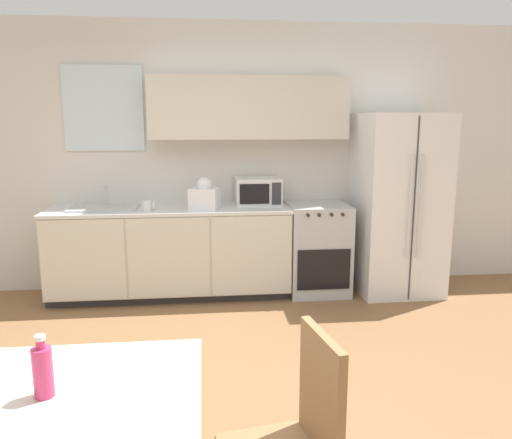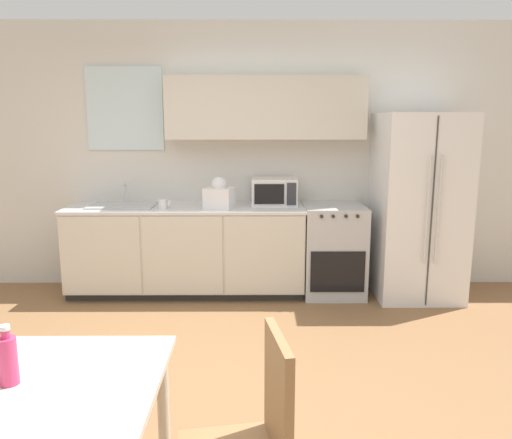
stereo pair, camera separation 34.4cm
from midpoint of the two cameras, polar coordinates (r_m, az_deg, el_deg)
name	(u,v)px [view 1 (the left image)]	position (r m, az deg, el deg)	size (l,w,h in m)	color
ground_plane	(192,410)	(3.27, -10.52, -20.70)	(12.00, 12.00, 0.00)	olive
wall_back	(201,150)	(5.18, -8.24, 7.91)	(12.00, 0.38, 2.70)	silver
kitchen_counter	(171,252)	(5.04, -11.63, -3.65)	(2.34, 0.65, 0.89)	#333333
oven_range	(317,248)	(5.10, 5.03, -3.26)	(0.60, 0.66, 0.90)	#B7BABC
refrigerator	(398,204)	(5.18, 14.11, 1.70)	(0.80, 0.80, 1.80)	white
kitchen_sink	(103,207)	(5.06, -18.93, 1.30)	(0.64, 0.42, 0.21)	#B7BABC
microwave	(258,191)	(5.02, -1.74, 3.23)	(0.45, 0.37, 0.27)	silver
coffee_mug	(148,206)	(4.83, -14.29, 1.51)	(0.11, 0.08, 0.09)	white
grocery_bag_0	(204,196)	(4.81, -7.97, 2.68)	(0.31, 0.29, 0.31)	white
dining_table	(67,427)	(2.14, -25.47, -20.74)	(0.97, 0.96, 0.73)	beige
dining_chair_side	(300,432)	(2.09, -0.06, -23.22)	(0.46, 0.46, 0.93)	#997047
drink_bottle	(43,371)	(2.11, -27.73, -15.16)	(0.07, 0.07, 0.24)	#DB386B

